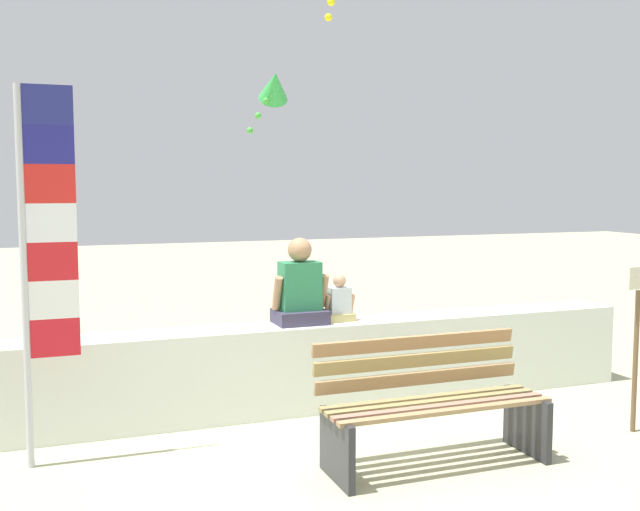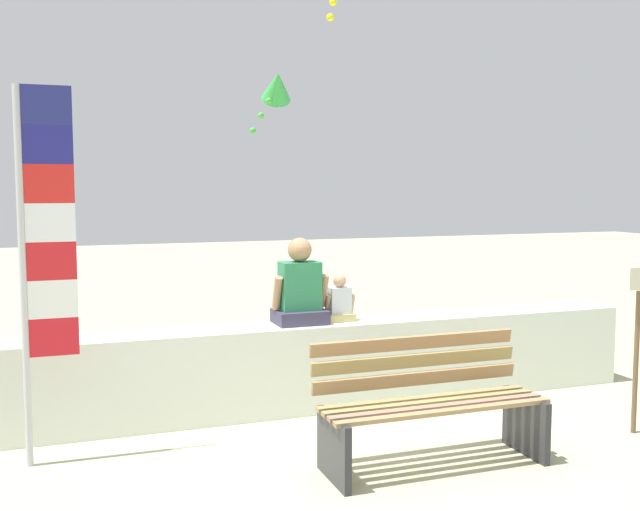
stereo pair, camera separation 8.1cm
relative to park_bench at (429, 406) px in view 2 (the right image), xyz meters
The scene contains 8 objects.
ground_plane 0.71m from the park_bench, 120.52° to the left, with size 40.00×40.00×0.00m, color #AFB18A.
seawall_ledge 1.55m from the park_bench, 100.83° to the left, with size 6.15×0.46×0.77m, color silver.
park_bench is the anchor object (origin of this frame).
person_adult 1.74m from the park_bench, 106.46° to the left, with size 0.50×0.36×0.76m.
person_child 1.64m from the park_bench, 93.05° to the left, with size 0.28×0.20×0.42m.
flag_banner 2.97m from the park_bench, 160.60° to the left, with size 0.38×0.05×2.67m.
kite_green 5.04m from the park_bench, 88.29° to the left, with size 0.56×0.57×0.84m.
sign_post 1.90m from the park_bench, ahead, with size 0.24×0.05×1.34m.
Camera 2 is at (-2.19, -5.10, 2.00)m, focal length 41.78 mm.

